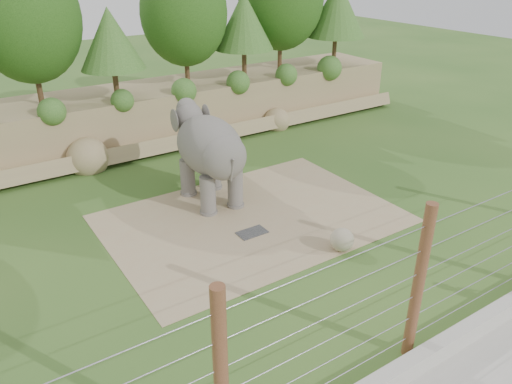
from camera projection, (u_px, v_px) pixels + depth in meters
ground at (292, 263)px, 15.22m from camera, size 90.00×90.00×0.00m
back_embankment at (141, 60)px, 23.27m from camera, size 30.00×5.52×8.77m
dirt_patch at (252, 218)px, 17.71m from camera, size 10.00×7.00×0.02m
drain_grate at (252, 232)px, 16.79m from camera, size 1.00×0.60×0.03m
elephant at (210, 159)px, 18.28m from camera, size 2.03×4.31×3.42m
stone_ball at (342, 240)px, 15.68m from camera, size 0.76×0.76×0.76m
retaining_wall at (425, 358)px, 11.36m from camera, size 26.00×0.35×0.50m
barrier_fence at (418, 284)px, 10.97m from camera, size 20.26×0.26×4.00m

